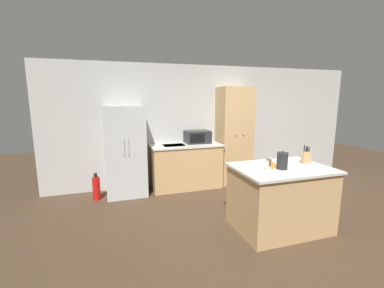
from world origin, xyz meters
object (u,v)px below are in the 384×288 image
at_px(spice_bottle_short_red, 273,165).
at_px(fire_extinguisher, 96,188).
at_px(microwave, 197,137).
at_px(spice_bottle_amber_oil, 270,162).
at_px(pantry_cabinet, 234,136).
at_px(kettle, 282,161).
at_px(refrigerator, 125,151).
at_px(spice_bottle_tall_dark, 267,165).
at_px(knife_block, 306,157).

distance_m(spice_bottle_short_red, fire_extinguisher, 3.24).
height_order(microwave, spice_bottle_amber_oil, microwave).
relative_size(pantry_cabinet, spice_bottle_amber_oil, 16.25).
distance_m(microwave, kettle, 2.33).
distance_m(refrigerator, kettle, 2.94).
relative_size(spice_bottle_tall_dark, spice_bottle_amber_oil, 1.27).
height_order(refrigerator, pantry_cabinet, pantry_cabinet).
bearing_deg(microwave, pantry_cabinet, -4.20).
distance_m(spice_bottle_tall_dark, spice_bottle_short_red, 0.12).
bearing_deg(fire_extinguisher, microwave, 7.02).
height_order(spice_bottle_amber_oil, kettle, kettle).
distance_m(refrigerator, knife_block, 3.23).
relative_size(spice_bottle_short_red, spice_bottle_amber_oil, 0.92).
distance_m(knife_block, fire_extinguisher, 3.70).
height_order(pantry_cabinet, microwave, pantry_cabinet).
height_order(knife_block, spice_bottle_short_red, knife_block).
bearing_deg(knife_block, microwave, 115.25).
bearing_deg(knife_block, spice_bottle_tall_dark, -169.17).
distance_m(pantry_cabinet, spice_bottle_tall_dark, 2.29).
xyz_separation_m(refrigerator, spice_bottle_short_red, (1.87, -2.12, 0.11)).
bearing_deg(spice_bottle_amber_oil, spice_bottle_short_red, -107.00).
height_order(spice_bottle_tall_dark, kettle, kettle).
xyz_separation_m(microwave, fire_extinguisher, (-2.10, -0.26, -0.84)).
bearing_deg(pantry_cabinet, spice_bottle_amber_oil, -102.54).
relative_size(spice_bottle_amber_oil, fire_extinguisher, 0.25).
distance_m(knife_block, spice_bottle_short_red, 0.67).
distance_m(pantry_cabinet, knife_block, 2.07).
relative_size(microwave, spice_bottle_short_red, 4.38).
height_order(knife_block, spice_bottle_tall_dark, knife_block).
xyz_separation_m(refrigerator, kettle, (1.99, -2.16, 0.17)).
distance_m(microwave, knife_block, 2.35).
height_order(microwave, spice_bottle_short_red, microwave).
distance_m(pantry_cabinet, fire_extinguisher, 3.06).
bearing_deg(spice_bottle_tall_dark, microwave, 95.81).
height_order(microwave, spice_bottle_tall_dark, microwave).
bearing_deg(knife_block, refrigerator, 141.62).
relative_size(pantry_cabinet, spice_bottle_short_red, 17.69).
bearing_deg(spice_bottle_short_red, pantry_cabinet, 77.18).
height_order(pantry_cabinet, fire_extinguisher, pantry_cabinet).
bearing_deg(kettle, microwave, 101.49).
height_order(pantry_cabinet, knife_block, pantry_cabinet).
relative_size(knife_block, fire_extinguisher, 0.54).
xyz_separation_m(refrigerator, pantry_cabinet, (2.37, 0.06, 0.19)).
height_order(spice_bottle_tall_dark, spice_bottle_short_red, spice_bottle_tall_dark).
bearing_deg(spice_bottle_tall_dark, spice_bottle_amber_oil, 45.83).
bearing_deg(kettle, spice_bottle_short_red, 163.85).
relative_size(knife_block, kettle, 1.09).
xyz_separation_m(pantry_cabinet, microwave, (-0.84, 0.06, 0.00)).
distance_m(microwave, fire_extinguisher, 2.27).
bearing_deg(spice_bottle_tall_dark, fire_extinguisher, 139.12).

